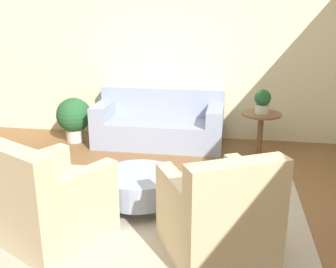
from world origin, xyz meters
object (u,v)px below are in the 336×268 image
object	(u,v)px
couch	(159,125)
side_table	(261,126)
armchair_left	(49,204)
armchair_right	(219,218)
potted_plant_on_side_table	(262,101)
ottoman_table	(139,185)
potted_plant_floor	(74,117)

from	to	relation	value
couch	side_table	xyz separation A→B (m)	(1.56, -0.28, 0.13)
armchair_left	side_table	bearing A→B (deg)	51.98
armchair_right	side_table	xyz separation A→B (m)	(0.50, 2.62, 0.07)
armchair_left	potted_plant_on_side_table	bearing A→B (deg)	51.98
armchair_left	potted_plant_on_side_table	world-z (taller)	armchair_left
couch	potted_plant_on_side_table	bearing A→B (deg)	-10.26
armchair_right	side_table	bearing A→B (deg)	79.31
couch	potted_plant_on_side_table	world-z (taller)	potted_plant_on_side_table
ottoman_table	side_table	size ratio (longest dim) A/B	1.28
potted_plant_on_side_table	potted_plant_floor	xyz separation A→B (m)	(-2.95, 0.19, -0.42)
potted_plant_floor	couch	bearing A→B (deg)	3.92
couch	potted_plant_floor	world-z (taller)	couch
side_table	potted_plant_on_side_table	bearing A→B (deg)	0.00
couch	armchair_right	size ratio (longest dim) A/B	1.74
couch	ottoman_table	xyz separation A→B (m)	(0.17, -2.13, -0.05)
couch	potted_plant_floor	size ratio (longest dim) A/B	2.78
couch	armchair_right	world-z (taller)	armchair_right
armchair_right	side_table	world-z (taller)	armchair_right
armchair_left	armchair_right	world-z (taller)	same
ottoman_table	couch	bearing A→B (deg)	94.58
ottoman_table	side_table	distance (m)	2.32
couch	armchair_left	xyz separation A→B (m)	(-0.49, -2.90, 0.06)
potted_plant_floor	armchair_right	bearing A→B (deg)	-48.85
potted_plant_floor	potted_plant_on_side_table	bearing A→B (deg)	-3.61
potted_plant_floor	ottoman_table	bearing A→B (deg)	-52.42
armchair_left	side_table	xyz separation A→B (m)	(2.05, 2.62, 0.07)
ottoman_table	potted_plant_floor	size ratio (longest dim) A/B	1.15
couch	side_table	size ratio (longest dim) A/B	3.09
couch	armchair_right	xyz separation A→B (m)	(1.06, -2.90, 0.06)
side_table	potted_plant_floor	bearing A→B (deg)	176.39
potted_plant_on_side_table	potted_plant_floor	size ratio (longest dim) A/B	0.47
couch	potted_plant_floor	bearing A→B (deg)	-176.08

